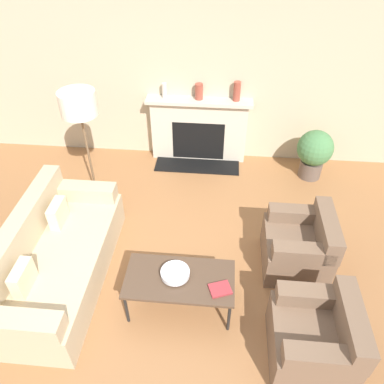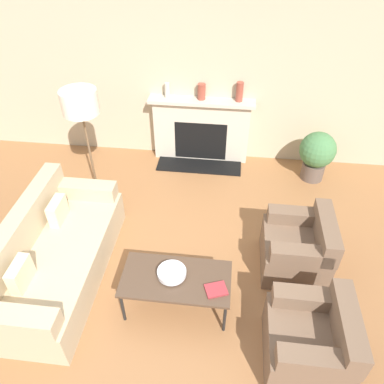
{
  "view_description": "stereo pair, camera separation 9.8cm",
  "coord_description": "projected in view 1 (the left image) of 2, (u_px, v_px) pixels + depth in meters",
  "views": [
    {
      "loc": [
        0.6,
        -2.19,
        3.55
      ],
      "look_at": [
        0.26,
        1.55,
        0.45
      ],
      "focal_mm": 35.0,
      "sensor_mm": 36.0,
      "label": 1
    },
    {
      "loc": [
        0.7,
        -2.18,
        3.55
      ],
      "look_at": [
        0.26,
        1.55,
        0.45
      ],
      "focal_mm": 35.0,
      "sensor_mm": 36.0,
      "label": 2
    }
  ],
  "objects": [
    {
      "name": "mantel_vase_left",
      "position": [
        164.0,
        90.0,
        5.6
      ],
      "size": [
        0.08,
        0.08,
        0.23
      ],
      "color": "beige",
      "rests_on": "fireplace"
    },
    {
      "name": "coffee_table",
      "position": [
        180.0,
        280.0,
        3.82
      ],
      "size": [
        1.12,
        0.58,
        0.45
      ],
      "color": "#4C3828",
      "rests_on": "ground_plane"
    },
    {
      "name": "book",
      "position": [
        220.0,
        289.0,
        3.69
      ],
      "size": [
        0.25,
        0.23,
        0.02
      ],
      "rotation": [
        0.0,
        0.0,
        0.35
      ],
      "color": "#9E2D33",
      "rests_on": "coffee_table"
    },
    {
      "name": "ground_plane",
      "position": [
        154.0,
        315.0,
        3.98
      ],
      "size": [
        18.0,
        18.0,
        0.0
      ],
      "primitive_type": "plane",
      "color": "#99663D"
    },
    {
      "name": "mantel_vase_center_left",
      "position": [
        199.0,
        92.0,
        5.57
      ],
      "size": [
        0.12,
        0.12,
        0.24
      ],
      "color": "brown",
      "rests_on": "fireplace"
    },
    {
      "name": "couch",
      "position": [
        55.0,
        259.0,
        4.18
      ],
      "size": [
        0.94,
        2.08,
        0.84
      ],
      "rotation": [
        0.0,
        0.0,
        1.57
      ],
      "color": "tan",
      "rests_on": "ground_plane"
    },
    {
      "name": "floor_lamp",
      "position": [
        79.0,
        109.0,
        4.53
      ],
      "size": [
        0.45,
        0.45,
        1.67
      ],
      "color": "brown",
      "rests_on": "ground_plane"
    },
    {
      "name": "mantel_vase_center_right",
      "position": [
        237.0,
        91.0,
        5.51
      ],
      "size": [
        0.11,
        0.11,
        0.29
      ],
      "color": "brown",
      "rests_on": "fireplace"
    },
    {
      "name": "armchair_far",
      "position": [
        299.0,
        246.0,
        4.34
      ],
      "size": [
        0.74,
        0.79,
        0.75
      ],
      "rotation": [
        0.0,
        0.0,
        -1.57
      ],
      "color": "brown",
      "rests_on": "ground_plane"
    },
    {
      "name": "wall_back",
      "position": [
        184.0,
        69.0,
        5.5
      ],
      "size": [
        18.0,
        0.06,
        2.9
      ],
      "color": "#BCAD8E",
      "rests_on": "ground_plane"
    },
    {
      "name": "potted_plant",
      "position": [
        314.0,
        152.0,
        5.61
      ],
      "size": [
        0.54,
        0.54,
        0.78
      ],
      "color": "brown",
      "rests_on": "ground_plane"
    },
    {
      "name": "bowl",
      "position": [
        175.0,
        273.0,
        3.8
      ],
      "size": [
        0.3,
        0.3,
        0.07
      ],
      "color": "silver",
      "rests_on": "coffee_table"
    },
    {
      "name": "armchair_near",
      "position": [
        315.0,
        338.0,
        3.46
      ],
      "size": [
        0.74,
        0.79,
        0.75
      ],
      "rotation": [
        0.0,
        0.0,
        -1.57
      ],
      "color": "brown",
      "rests_on": "ground_plane"
    },
    {
      "name": "fireplace",
      "position": [
        199.0,
        131.0,
        5.97
      ],
      "size": [
        1.62,
        0.59,
        1.05
      ],
      "color": "beige",
      "rests_on": "ground_plane"
    }
  ]
}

